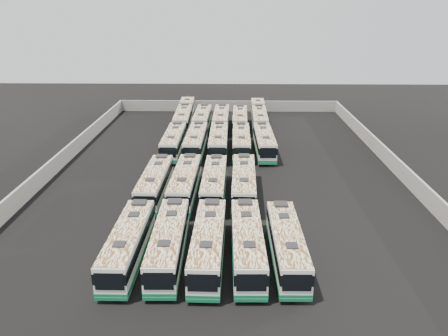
{
  "coord_description": "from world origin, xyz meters",
  "views": [
    {
      "loc": [
        0.89,
        -52.96,
        20.76
      ],
      "look_at": [
        -0.13,
        -1.79,
        1.6
      ],
      "focal_mm": 35.0,
      "sensor_mm": 36.0,
      "label": 1
    }
  ],
  "objects_px": {
    "bus_midback_far_right": "(264,142)",
    "bus_front_left": "(169,243)",
    "bus_back_far_left": "(185,115)",
    "bus_midfront_far_left": "(155,183)",
    "bus_midback_left": "(196,142)",
    "bus_midfront_right": "(244,183)",
    "bus_back_right": "(240,120)",
    "bus_midback_center": "(219,142)",
    "bus_back_far_right": "(259,115)",
    "bus_midback_far_left": "(174,142)",
    "bus_front_right": "(247,244)",
    "bus_front_far_left": "(128,243)",
    "bus_midfront_center": "(214,183)",
    "bus_midfront_left": "(185,183)",
    "bus_front_center": "(208,244)",
    "bus_back_center": "(221,120)",
    "bus_back_left": "(202,119)",
    "bus_front_far_right": "(287,245)",
    "bus_midback_right": "(241,142)"
  },
  "relations": [
    {
      "from": "bus_midback_far_right",
      "to": "bus_front_left",
      "type": "bearing_deg",
      "value": -110.01
    },
    {
      "from": "bus_front_left",
      "to": "bus_back_far_left",
      "type": "bearing_deg",
      "value": 93.42
    },
    {
      "from": "bus_midfront_far_left",
      "to": "bus_midback_left",
      "type": "relative_size",
      "value": 0.97
    },
    {
      "from": "bus_midfront_right",
      "to": "bus_back_right",
      "type": "relative_size",
      "value": 1.04
    },
    {
      "from": "bus_midback_center",
      "to": "bus_midback_far_right",
      "type": "height_order",
      "value": "bus_midback_center"
    },
    {
      "from": "bus_back_far_right",
      "to": "bus_midback_far_left",
      "type": "bearing_deg",
      "value": -128.16
    },
    {
      "from": "bus_front_right",
      "to": "bus_midback_far_right",
      "type": "height_order",
      "value": "bus_midback_far_right"
    },
    {
      "from": "bus_front_far_left",
      "to": "bus_midfront_center",
      "type": "bearing_deg",
      "value": 63.7
    },
    {
      "from": "bus_midfront_left",
      "to": "bus_midfront_right",
      "type": "distance_m",
      "value": 6.7
    },
    {
      "from": "bus_front_center",
      "to": "bus_back_center",
      "type": "relative_size",
      "value": 0.99
    },
    {
      "from": "bus_midback_far_left",
      "to": "bus_back_left",
      "type": "relative_size",
      "value": 0.99
    },
    {
      "from": "bus_midfront_center",
      "to": "bus_midback_far_left",
      "type": "distance_m",
      "value": 17.31
    },
    {
      "from": "bus_front_far_right",
      "to": "bus_midfront_right",
      "type": "bearing_deg",
      "value": 103.36
    },
    {
      "from": "bus_front_center",
      "to": "bus_midback_far_left",
      "type": "distance_m",
      "value": 30.22
    },
    {
      "from": "bus_front_center",
      "to": "bus_midfront_center",
      "type": "height_order",
      "value": "bus_front_center"
    },
    {
      "from": "bus_midfront_center",
      "to": "bus_back_center",
      "type": "relative_size",
      "value": 0.97
    },
    {
      "from": "bus_midback_far_left",
      "to": "bus_back_far_right",
      "type": "distance_m",
      "value": 21.51
    },
    {
      "from": "bus_back_far_left",
      "to": "bus_midfront_left",
      "type": "bearing_deg",
      "value": -85.36
    },
    {
      "from": "bus_front_far_left",
      "to": "bus_midfront_far_left",
      "type": "xyz_separation_m",
      "value": [
        0.02,
        13.48,
        0.0
      ]
    },
    {
      "from": "bus_back_left",
      "to": "bus_front_left",
      "type": "bearing_deg",
      "value": -88.73
    },
    {
      "from": "bus_back_far_left",
      "to": "bus_midfront_far_left",
      "type": "bearing_deg",
      "value": -91.35
    },
    {
      "from": "bus_front_center",
      "to": "bus_midfront_right",
      "type": "xyz_separation_m",
      "value": [
        3.31,
        13.47,
        0.02
      ]
    },
    {
      "from": "bus_midback_center",
      "to": "bus_front_far_right",
      "type": "bearing_deg",
      "value": -77.25
    },
    {
      "from": "bus_midfront_right",
      "to": "bus_midback_center",
      "type": "distance_m",
      "value": 16.39
    },
    {
      "from": "bus_midfront_far_left",
      "to": "bus_midfront_center",
      "type": "height_order",
      "value": "bus_midfront_far_left"
    },
    {
      "from": "bus_midback_left",
      "to": "bus_midback_far_right",
      "type": "height_order",
      "value": "bus_midback_left"
    },
    {
      "from": "bus_back_right",
      "to": "bus_back_far_right",
      "type": "height_order",
      "value": "bus_back_far_right"
    },
    {
      "from": "bus_front_right",
      "to": "bus_midback_left",
      "type": "relative_size",
      "value": 0.98
    },
    {
      "from": "bus_front_center",
      "to": "bus_midfront_far_left",
      "type": "relative_size",
      "value": 1.02
    },
    {
      "from": "bus_front_left",
      "to": "bus_front_far_right",
      "type": "xyz_separation_m",
      "value": [
        10.05,
        -0.07,
        -0.04
      ]
    },
    {
      "from": "bus_midfront_left",
      "to": "bus_back_far_left",
      "type": "distance_m",
      "value": 32.88
    },
    {
      "from": "bus_front_far_right",
      "to": "bus_midback_far_left",
      "type": "distance_m",
      "value": 32.31
    },
    {
      "from": "bus_midfront_right",
      "to": "bus_back_far_left",
      "type": "xyz_separation_m",
      "value": [
        -10.19,
        32.67,
        0.01
      ]
    },
    {
      "from": "bus_midback_left",
      "to": "bus_back_center",
      "type": "distance_m",
      "value": 13.81
    },
    {
      "from": "bus_midback_left",
      "to": "bus_midback_center",
      "type": "distance_m",
      "value": 3.37
    },
    {
      "from": "bus_midfront_far_left",
      "to": "bus_back_far_right",
      "type": "distance_m",
      "value": 35.43
    },
    {
      "from": "bus_midfront_center",
      "to": "bus_front_right",
      "type": "bearing_deg",
      "value": -75.08
    },
    {
      "from": "bus_midfront_far_left",
      "to": "bus_midback_far_right",
      "type": "height_order",
      "value": "bus_midback_far_right"
    },
    {
      "from": "bus_midfront_left",
      "to": "bus_back_right",
      "type": "distance_m",
      "value": 30.16
    },
    {
      "from": "bus_midback_far_right",
      "to": "bus_back_far_right",
      "type": "xyz_separation_m",
      "value": [
        0.13,
        16.64,
        -0.03
      ]
    },
    {
      "from": "bus_front_right",
      "to": "bus_back_left",
      "type": "xyz_separation_m",
      "value": [
        -6.68,
        42.81,
        0.01
      ]
    },
    {
      "from": "bus_midfront_right",
      "to": "bus_midfront_far_left",
      "type": "bearing_deg",
      "value": -178.58
    },
    {
      "from": "bus_front_right",
      "to": "bus_front_far_right",
      "type": "xyz_separation_m",
      "value": [
        3.34,
        -0.03,
        -0.05
      ]
    },
    {
      "from": "bus_back_right",
      "to": "bus_midback_right",
      "type": "bearing_deg",
      "value": -88.82
    },
    {
      "from": "bus_midback_center",
      "to": "bus_back_left",
      "type": "bearing_deg",
      "value": 103.75
    },
    {
      "from": "bus_front_far_right",
      "to": "bus_midfront_left",
      "type": "relative_size",
      "value": 0.96
    },
    {
      "from": "bus_midback_far_left",
      "to": "bus_back_right",
      "type": "height_order",
      "value": "bus_midback_far_left"
    },
    {
      "from": "bus_back_far_left",
      "to": "bus_midback_far_left",
      "type": "bearing_deg",
      "value": -90.98
    },
    {
      "from": "bus_midfront_left",
      "to": "bus_back_center",
      "type": "distance_m",
      "value": 29.54
    },
    {
      "from": "bus_front_far_left",
      "to": "bus_back_center",
      "type": "height_order",
      "value": "bus_back_center"
    }
  ]
}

